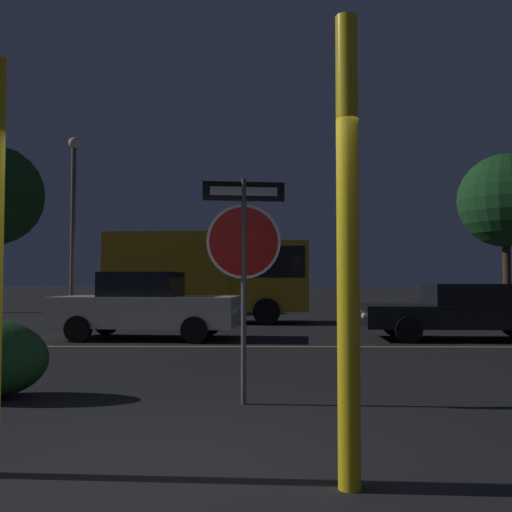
# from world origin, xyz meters

# --- Properties ---
(ground_plane) EXTENTS (260.00, 260.00, 0.00)m
(ground_plane) POSITION_xyz_m (0.00, 0.00, 0.00)
(ground_plane) COLOR black
(road_center_stripe) EXTENTS (39.85, 0.12, 0.01)m
(road_center_stripe) POSITION_xyz_m (0.00, 7.79, 0.00)
(road_center_stripe) COLOR gold
(road_center_stripe) RESTS_ON ground_plane
(stop_sign) EXTENTS (0.94, 0.15, 2.55)m
(stop_sign) POSITION_xyz_m (0.35, 2.25, 1.81)
(stop_sign) COLOR #4C4C51
(stop_sign) RESTS_ON ground_plane
(yellow_pole_right) EXTENTS (0.15, 0.15, 3.22)m
(yellow_pole_right) POSITION_xyz_m (1.15, -0.35, 1.61)
(yellow_pole_right) COLOR yellow
(yellow_pole_right) RESTS_ON ground_plane
(passing_car_2) EXTENTS (4.49, 2.26, 1.59)m
(passing_car_2) POSITION_xyz_m (-2.21, 9.37, 0.78)
(passing_car_2) COLOR silver
(passing_car_2) RESTS_ON ground_plane
(passing_car_3) EXTENTS (4.89, 2.08, 1.31)m
(passing_car_3) POSITION_xyz_m (5.32, 9.26, 0.67)
(passing_car_3) COLOR black
(passing_car_3) RESTS_ON ground_plane
(delivery_truck) EXTENTS (6.65, 2.60, 2.94)m
(delivery_truck) POSITION_xyz_m (-1.11, 14.60, 1.64)
(delivery_truck) COLOR gold
(delivery_truck) RESTS_ON ground_plane
(street_lamp) EXTENTS (0.37, 0.37, 6.14)m
(street_lamp) POSITION_xyz_m (-5.70, 14.44, 3.66)
(street_lamp) COLOR #4C4C51
(street_lamp) RESTS_ON ground_plane
(tree_1) EXTENTS (3.88, 3.88, 6.66)m
(tree_1) POSITION_xyz_m (10.69, 19.52, 4.70)
(tree_1) COLOR #422D1E
(tree_1) RESTS_ON ground_plane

